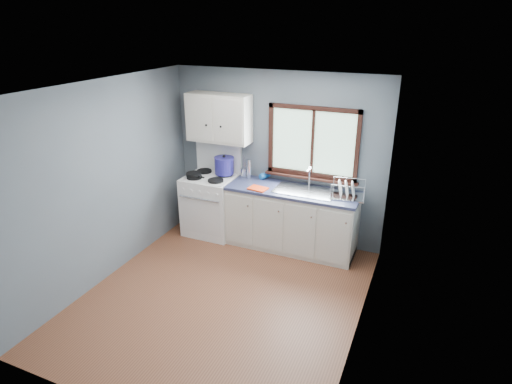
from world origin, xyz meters
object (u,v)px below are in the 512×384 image
at_px(sink, 305,195).
at_px(thermos, 249,169).
at_px(skillet, 194,174).
at_px(dish_rack, 347,193).
at_px(gas_range, 211,203).
at_px(base_cabinets, 291,222).
at_px(utensil_crock, 245,172).
at_px(stockpot, 224,165).

relative_size(sink, thermos, 2.80).
bearing_deg(skillet, dish_rack, 23.18).
relative_size(gas_range, base_cabinets, 0.74).
distance_m(gas_range, skillet, 0.55).
distance_m(gas_range, thermos, 0.83).
bearing_deg(base_cabinets, skillet, -173.89).
bearing_deg(skillet, gas_range, 54.50).
height_order(gas_range, utensil_crock, gas_range).
bearing_deg(stockpot, utensil_crock, 14.87).
bearing_deg(base_cabinets, thermos, 168.43).
bearing_deg(skillet, sink, 23.97).
bearing_deg(gas_range, skillet, -144.02).
xyz_separation_m(skillet, dish_rack, (2.26, 0.18, -0.00)).
bearing_deg(sink, gas_range, -179.29).
height_order(gas_range, thermos, gas_range).
relative_size(stockpot, utensil_crock, 1.09).
relative_size(sink, stockpot, 2.23).
height_order(base_cabinets, thermos, thermos).
height_order(utensil_crock, dish_rack, utensil_crock).
bearing_deg(gas_range, utensil_crock, 23.92).
xyz_separation_m(base_cabinets, skillet, (-1.50, -0.16, 0.57)).
xyz_separation_m(sink, dish_rack, (0.58, 0.02, 0.12)).
relative_size(stockpot, dish_rack, 0.78).
bearing_deg(dish_rack, base_cabinets, 174.63).
distance_m(skillet, thermos, 0.83).
bearing_deg(sink, utensil_crock, 169.17).
height_order(gas_range, stockpot, gas_range).
relative_size(skillet, utensil_crock, 1.06).
bearing_deg(gas_range, base_cabinets, 0.82).
bearing_deg(thermos, skillet, -157.80).
xyz_separation_m(gas_range, utensil_crock, (0.48, 0.21, 0.50)).
height_order(sink, dish_rack, sink).
distance_m(stockpot, dish_rack, 1.89).
bearing_deg(skillet, thermos, 40.72).
distance_m(base_cabinets, sink, 0.48).
relative_size(sink, dish_rack, 1.73).
distance_m(skillet, stockpot, 0.47).
height_order(stockpot, dish_rack, stockpot).
xyz_separation_m(stockpot, thermos, (0.39, 0.04, -0.02)).
distance_m(base_cabinets, stockpot, 1.32).
relative_size(base_cabinets, dish_rack, 3.81).
xyz_separation_m(gas_range, stockpot, (0.18, 0.13, 0.60)).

